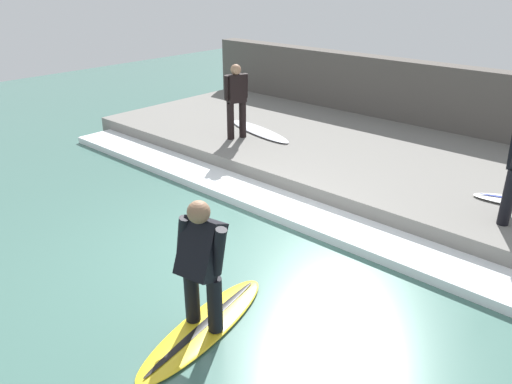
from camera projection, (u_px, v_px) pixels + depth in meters
name	position (u px, v px, depth m)	size (l,w,h in m)	color
ground_plane	(224.00, 252.00, 6.95)	(28.00, 28.00, 0.00)	#426B60
concrete_ledge	(377.00, 161.00, 9.73)	(4.40, 12.35, 0.36)	slate
back_wall	(435.00, 104.00, 11.11)	(0.50, 12.97, 1.73)	#544F49
wave_foam_crest	(294.00, 211.00, 8.00)	(0.83, 11.74, 0.13)	white
surfboard_riding	(205.00, 326.00, 5.47)	(2.12, 0.85, 0.07)	yellow
surfer_riding	(201.00, 260.00, 5.12)	(0.52, 0.67, 1.49)	black
surfer_waiting_far	(236.00, 98.00, 10.15)	(0.50, 0.35, 1.53)	black
surfboard_waiting_far	(259.00, 131.00, 10.85)	(0.91, 2.07, 0.06)	silver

